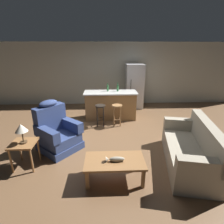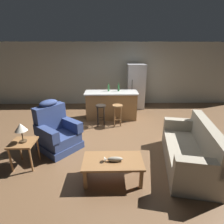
{
  "view_description": "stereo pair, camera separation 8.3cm",
  "coord_description": "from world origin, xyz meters",
  "px_view_note": "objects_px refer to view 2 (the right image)",
  "views": [
    {
      "loc": [
        -0.19,
        -4.46,
        2.34
      ],
      "look_at": [
        -0.01,
        -0.1,
        0.75
      ],
      "focal_mm": 28.0,
      "sensor_mm": 36.0,
      "label": 1
    },
    {
      "loc": [
        -0.1,
        -4.46,
        2.34
      ],
      "look_at": [
        -0.01,
        -0.1,
        0.75
      ],
      "focal_mm": 28.0,
      "sensor_mm": 36.0,
      "label": 2
    }
  ],
  "objects_px": {
    "end_table": "(24,146)",
    "bottle_short_amber": "(119,88)",
    "coffee_table": "(113,163)",
    "bar_stool_right": "(117,111)",
    "refrigerator": "(136,87)",
    "table_lamp": "(21,128)",
    "kitchen_island": "(111,105)",
    "fish_figurine": "(113,159)",
    "bottle_tall_green": "(109,88)",
    "couch": "(191,151)",
    "recliner_near_lamp": "(57,132)",
    "bar_stool_left": "(101,111)"
  },
  "relations": [
    {
      "from": "coffee_table",
      "to": "refrigerator",
      "type": "distance_m",
      "value": 4.46
    },
    {
      "from": "recliner_near_lamp",
      "to": "bar_stool_right",
      "type": "bearing_deg",
      "value": 81.63
    },
    {
      "from": "fish_figurine",
      "to": "bar_stool_right",
      "type": "distance_m",
      "value": 2.53
    },
    {
      "from": "end_table",
      "to": "bottle_tall_green",
      "type": "xyz_separation_m",
      "value": [
        1.75,
        2.77,
        0.6
      ]
    },
    {
      "from": "coffee_table",
      "to": "end_table",
      "type": "distance_m",
      "value": 1.88
    },
    {
      "from": "bottle_tall_green",
      "to": "bottle_short_amber",
      "type": "height_order",
      "value": "bottle_short_amber"
    },
    {
      "from": "end_table",
      "to": "bar_stool_left",
      "type": "distance_m",
      "value": 2.52
    },
    {
      "from": "bottle_tall_green",
      "to": "bottle_short_amber",
      "type": "distance_m",
      "value": 0.34
    },
    {
      "from": "fish_figurine",
      "to": "table_lamp",
      "type": "distance_m",
      "value": 1.92
    },
    {
      "from": "fish_figurine",
      "to": "recliner_near_lamp",
      "type": "bearing_deg",
      "value": 138.27
    },
    {
      "from": "coffee_table",
      "to": "refrigerator",
      "type": "xyz_separation_m",
      "value": [
        1.04,
        4.31,
        0.52
      ]
    },
    {
      "from": "table_lamp",
      "to": "bar_stool_left",
      "type": "relative_size",
      "value": 0.6
    },
    {
      "from": "table_lamp",
      "to": "bottle_tall_green",
      "type": "relative_size",
      "value": 1.45
    },
    {
      "from": "bar_stool_left",
      "to": "refrigerator",
      "type": "xyz_separation_m",
      "value": [
        1.35,
        1.83,
        0.41
      ]
    },
    {
      "from": "recliner_near_lamp",
      "to": "couch",
      "type": "bearing_deg",
      "value": 26.51
    },
    {
      "from": "recliner_near_lamp",
      "to": "bottle_tall_green",
      "type": "bearing_deg",
      "value": 99.54
    },
    {
      "from": "couch",
      "to": "bottle_tall_green",
      "type": "relative_size",
      "value": 7.17
    },
    {
      "from": "end_table",
      "to": "bar_stool_right",
      "type": "height_order",
      "value": "bar_stool_right"
    },
    {
      "from": "coffee_table",
      "to": "table_lamp",
      "type": "bearing_deg",
      "value": 165.89
    },
    {
      "from": "recliner_near_lamp",
      "to": "end_table",
      "type": "height_order",
      "value": "recliner_near_lamp"
    },
    {
      "from": "couch",
      "to": "kitchen_island",
      "type": "distance_m",
      "value": 3.17
    },
    {
      "from": "recliner_near_lamp",
      "to": "refrigerator",
      "type": "relative_size",
      "value": 0.68
    },
    {
      "from": "end_table",
      "to": "table_lamp",
      "type": "bearing_deg",
      "value": -8.61
    },
    {
      "from": "couch",
      "to": "bottle_tall_green",
      "type": "distance_m",
      "value": 3.39
    },
    {
      "from": "coffee_table",
      "to": "couch",
      "type": "bearing_deg",
      "value": 13.16
    },
    {
      "from": "refrigerator",
      "to": "coffee_table",
      "type": "bearing_deg",
      "value": -103.53
    },
    {
      "from": "coffee_table",
      "to": "bar_stool_right",
      "type": "xyz_separation_m",
      "value": [
        0.21,
        2.48,
        0.11
      ]
    },
    {
      "from": "end_table",
      "to": "bar_stool_left",
      "type": "xyz_separation_m",
      "value": [
        1.5,
        2.02,
        0.01
      ]
    },
    {
      "from": "bar_stool_left",
      "to": "bottle_tall_green",
      "type": "xyz_separation_m",
      "value": [
        0.25,
        0.75,
        0.59
      ]
    },
    {
      "from": "end_table",
      "to": "bottle_short_amber",
      "type": "bearing_deg",
      "value": 52.75
    },
    {
      "from": "couch",
      "to": "bar_stool_right",
      "type": "distance_m",
      "value": 2.54
    },
    {
      "from": "kitchen_island",
      "to": "bar_stool_right",
      "type": "relative_size",
      "value": 2.65
    },
    {
      "from": "refrigerator",
      "to": "kitchen_island",
      "type": "bearing_deg",
      "value": -130.08
    },
    {
      "from": "fish_figurine",
      "to": "couch",
      "type": "xyz_separation_m",
      "value": [
        1.63,
        0.42,
        -0.12
      ]
    },
    {
      "from": "kitchen_island",
      "to": "refrigerator",
      "type": "height_order",
      "value": "refrigerator"
    },
    {
      "from": "end_table",
      "to": "refrigerator",
      "type": "relative_size",
      "value": 0.32
    },
    {
      "from": "couch",
      "to": "recliner_near_lamp",
      "type": "relative_size",
      "value": 1.69
    },
    {
      "from": "coffee_table",
      "to": "refrigerator",
      "type": "relative_size",
      "value": 0.62
    },
    {
      "from": "couch",
      "to": "bar_stool_right",
      "type": "bearing_deg",
      "value": -44.02
    },
    {
      "from": "fish_figurine",
      "to": "bottle_short_amber",
      "type": "xyz_separation_m",
      "value": [
        0.27,
        3.25,
        0.6
      ]
    },
    {
      "from": "couch",
      "to": "kitchen_island",
      "type": "xyz_separation_m",
      "value": [
        -1.61,
        2.73,
        0.14
      ]
    },
    {
      "from": "coffee_table",
      "to": "end_table",
      "type": "height_order",
      "value": "end_table"
    },
    {
      "from": "fish_figurine",
      "to": "bottle_short_amber",
      "type": "bearing_deg",
      "value": 85.18
    },
    {
      "from": "fish_figurine",
      "to": "end_table",
      "type": "distance_m",
      "value": 1.89
    },
    {
      "from": "couch",
      "to": "kitchen_island",
      "type": "height_order",
      "value": "kitchen_island"
    },
    {
      "from": "recliner_near_lamp",
      "to": "bottle_short_amber",
      "type": "bearing_deg",
      "value": 92.97
    },
    {
      "from": "fish_figurine",
      "to": "kitchen_island",
      "type": "xyz_separation_m",
      "value": [
        0.02,
        3.15,
        0.02
      ]
    },
    {
      "from": "fish_figurine",
      "to": "bottle_short_amber",
      "type": "distance_m",
      "value": 3.32
    },
    {
      "from": "coffee_table",
      "to": "end_table",
      "type": "xyz_separation_m",
      "value": [
        -1.82,
        0.46,
        0.1
      ]
    },
    {
      "from": "bottle_tall_green",
      "to": "kitchen_island",
      "type": "bearing_deg",
      "value": -51.45
    }
  ]
}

